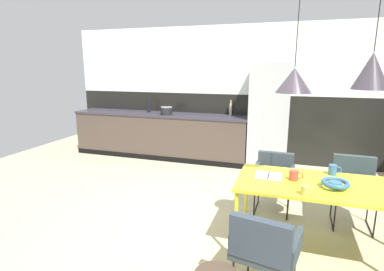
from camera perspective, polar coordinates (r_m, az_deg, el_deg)
The scene contains 19 objects.
ground_plane at distance 3.56m, azimuth 2.66°, elevation -18.21°, with size 9.63×9.63×0.00m, color tan.
back_wall_splashback_dark at distance 6.17m, azimuth 10.25°, elevation 1.49°, with size 7.41×0.12×1.31m, color black.
back_wall_panel_upper at distance 6.06m, azimuth 10.75°, elevation 13.76°, with size 7.41×0.12×1.31m, color white.
kitchen_counter at distance 6.33m, azimuth -6.06°, elevation 0.08°, with size 3.66×0.63×0.91m.
refrigerator_column at distance 5.72m, azimuth 14.27°, elevation 3.52°, with size 0.70×0.60×1.92m, color #ADAFB2.
dining_table at distance 3.20m, azimuth 23.00°, elevation -9.14°, with size 1.57×0.80×0.74m.
armchair_far_side at distance 4.09m, azimuth 15.17°, elevation -6.78°, with size 0.51×0.49×0.74m.
armchair_head_of_table at distance 2.54m, azimuth 13.37°, elevation -19.36°, with size 0.56×0.55×0.76m.
armchair_by_stool at distance 4.06m, azimuth 28.11°, elevation -7.84°, with size 0.50×0.48×0.81m.
fruit_bowl at distance 3.11m, azimuth 25.31°, elevation -8.13°, with size 0.25×0.25×0.07m.
open_book at distance 3.22m, azimuth 14.17°, elevation -7.33°, with size 0.26×0.23×0.02m.
mug_tall_blue at distance 3.47m, azimuth 24.94°, elevation -5.86°, with size 0.13×0.08×0.11m.
mug_wide_latte at distance 2.85m, azimuth 20.55°, elevation -9.63°, with size 0.12×0.08×0.09m.
mug_short_terracotta at distance 3.17m, azimuth 18.61°, elevation -7.11°, with size 0.14×0.09×0.10m.
cooking_pot at distance 6.04m, azimuth -4.81°, elevation 4.66°, with size 0.24×0.24×0.18m.
bottle_oil_tall at distance 5.99m, azimuth 7.26°, elevation 4.97°, with size 0.06×0.06×0.30m.
bottle_wine_green at distance 6.42m, azimuth -8.02°, elevation 5.49°, with size 0.06×0.06×0.30m.
pendant_lamp_over_table_near at distance 2.94m, azimuth 18.59°, elevation 9.81°, with size 0.32×0.32×0.97m.
pendant_lamp_over_table_far at distance 3.08m, azimuth 30.65°, elevation 10.40°, with size 0.30×0.30×0.93m.
Camera 1 is at (0.79, -2.96, 1.83)m, focal length 28.42 mm.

